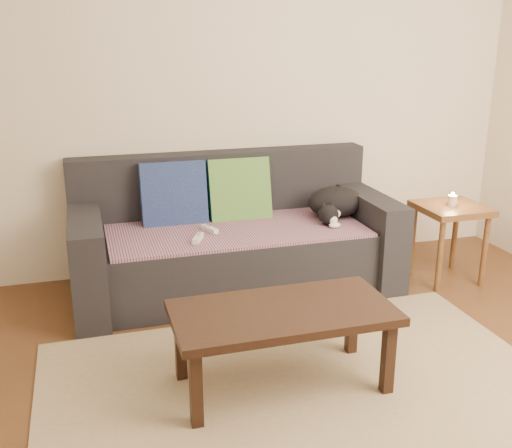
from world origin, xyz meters
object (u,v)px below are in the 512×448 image
at_px(side_table, 450,219).
at_px(cat, 336,203).
at_px(wii_remote_a, 210,229).
at_px(wii_remote_b, 198,238).
at_px(coffee_table, 283,319).
at_px(sofa, 233,243).

bearing_deg(side_table, cat, 159.47).
distance_m(wii_remote_a, side_table, 1.65).
height_order(wii_remote_b, coffee_table, wii_remote_b).
xyz_separation_m(wii_remote_a, coffee_table, (0.10, -1.16, -0.09)).
xyz_separation_m(cat, wii_remote_b, (-1.01, -0.22, -0.08)).
bearing_deg(sofa, side_table, -12.29).
relative_size(cat, side_table, 0.91).
relative_size(cat, wii_remote_b, 3.28).
relative_size(wii_remote_a, coffee_table, 0.14).
bearing_deg(coffee_table, cat, 56.83).
xyz_separation_m(sofa, wii_remote_a, (-0.18, -0.11, 0.15)).
distance_m(cat, wii_remote_a, 0.91).
xyz_separation_m(side_table, coffee_table, (-1.54, -0.96, -0.08)).
relative_size(wii_remote_b, side_table, 0.28).
height_order(cat, side_table, cat).
xyz_separation_m(sofa, cat, (0.72, -0.04, 0.23)).
bearing_deg(coffee_table, wii_remote_a, 94.78).
relative_size(sofa, cat, 4.27).
xyz_separation_m(wii_remote_b, coffee_table, (0.20, -1.01, -0.09)).
distance_m(cat, coffee_table, 1.48).
bearing_deg(side_table, wii_remote_a, 172.72).
bearing_deg(cat, sofa, 158.01).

